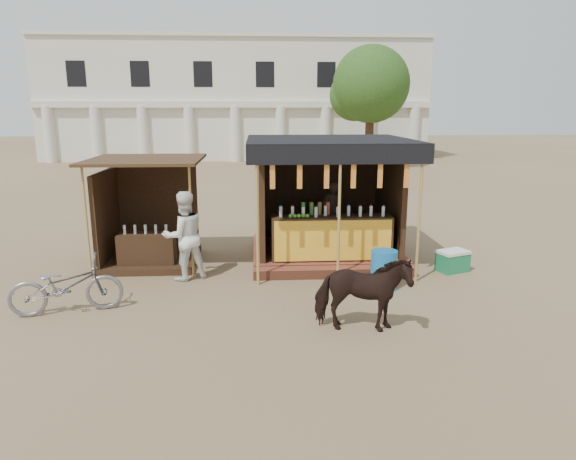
{
  "coord_description": "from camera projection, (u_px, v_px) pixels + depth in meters",
  "views": [
    {
      "loc": [
        -0.59,
        -8.19,
        3.42
      ],
      "look_at": [
        0.0,
        1.6,
        1.1
      ],
      "focal_mm": 32.0,
      "sensor_mm": 36.0,
      "label": 1
    }
  ],
  "objects": [
    {
      "name": "red_crate",
      "position": [
        388.0,
        268.0,
        10.81
      ],
      "size": [
        0.5,
        0.47,
        0.31
      ],
      "primitive_type": "cube",
      "rotation": [
        0.0,
        0.0,
        -0.33
      ],
      "color": "#AE251D",
      "rests_on": "ground"
    },
    {
      "name": "cow",
      "position": [
        362.0,
        294.0,
        7.96
      ],
      "size": [
        1.55,
        0.87,
        1.25
      ],
      "primitive_type": "imported",
      "rotation": [
        0.0,
        0.0,
        1.43
      ],
      "color": "black",
      "rests_on": "ground"
    },
    {
      "name": "main_stall",
      "position": [
        327.0,
        215.0,
        11.87
      ],
      "size": [
        3.6,
        3.61,
        2.78
      ],
      "color": "brown",
      "rests_on": "ground"
    },
    {
      "name": "secondary_stall",
      "position": [
        143.0,
        226.0,
        11.55
      ],
      "size": [
        2.4,
        2.4,
        2.38
      ],
      "color": "#3B2215",
      "rests_on": "ground"
    },
    {
      "name": "motorbike",
      "position": [
        66.0,
        286.0,
        8.73
      ],
      "size": [
        1.94,
        1.06,
        0.97
      ],
      "primitive_type": "imported",
      "rotation": [
        0.0,
        0.0,
        1.81
      ],
      "color": "gray",
      "rests_on": "ground"
    },
    {
      "name": "background_building",
      "position": [
        237.0,
        101.0,
        36.84
      ],
      "size": [
        26.0,
        7.45,
        8.18
      ],
      "color": "silver",
      "rests_on": "ground"
    },
    {
      "name": "bystander",
      "position": [
        184.0,
        236.0,
        10.39
      ],
      "size": [
        1.1,
        1.01,
        1.83
      ],
      "primitive_type": "imported",
      "rotation": [
        0.0,
        0.0,
        3.59
      ],
      "color": "white",
      "rests_on": "ground"
    },
    {
      "name": "ground",
      "position": [
        294.0,
        314.0,
        8.78
      ],
      "size": [
        120.0,
        120.0,
        0.0
      ],
      "primitive_type": "plane",
      "color": "#846B4C",
      "rests_on": "ground"
    },
    {
      "name": "tree",
      "position": [
        367.0,
        87.0,
        29.56
      ],
      "size": [
        4.5,
        4.4,
        7.0
      ],
      "color": "#382314",
      "rests_on": "ground"
    },
    {
      "name": "cooler",
      "position": [
        453.0,
        261.0,
        11.04
      ],
      "size": [
        0.76,
        0.64,
        0.46
      ],
      "color": "#1B7B49",
      "rests_on": "ground"
    },
    {
      "name": "blue_barrel",
      "position": [
        384.0,
        270.0,
        9.92
      ],
      "size": [
        0.59,
        0.59,
        0.77
      ],
      "primitive_type": "cylinder",
      "rotation": [
        0.0,
        0.0,
        -0.18
      ],
      "color": "#1669AA",
      "rests_on": "ground"
    }
  ]
}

